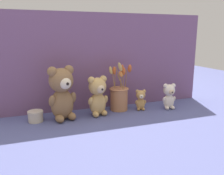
# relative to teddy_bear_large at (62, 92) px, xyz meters

# --- Properties ---
(ground_plane) EXTENTS (4.00, 4.00, 0.00)m
(ground_plane) POSITION_rel_teddy_bear_large_xyz_m (0.30, -0.01, -0.16)
(ground_plane) COLOR #4C5184
(backdrop_wall) EXTENTS (1.39, 0.02, 0.60)m
(backdrop_wall) POSITION_rel_teddy_bear_large_xyz_m (0.30, 0.15, 0.14)
(backdrop_wall) COLOR #704C70
(backdrop_wall) RESTS_ON ground
(teddy_bear_large) EXTENTS (0.17, 0.16, 0.30)m
(teddy_bear_large) POSITION_rel_teddy_bear_large_xyz_m (0.00, 0.00, 0.00)
(teddy_bear_large) COLOR olive
(teddy_bear_large) RESTS_ON ground
(teddy_bear_medium) EXTENTS (0.13, 0.12, 0.23)m
(teddy_bear_medium) POSITION_rel_teddy_bear_large_xyz_m (0.21, 0.00, -0.04)
(teddy_bear_medium) COLOR tan
(teddy_bear_medium) RESTS_ON ground
(teddy_bear_small) EXTENTS (0.09, 0.08, 0.17)m
(teddy_bear_small) POSITION_rel_teddy_bear_large_xyz_m (0.67, -0.03, -0.07)
(teddy_bear_small) COLOR beige
(teddy_bear_small) RESTS_ON ground
(teddy_bear_tiny) EXTENTS (0.07, 0.07, 0.13)m
(teddy_bear_tiny) POSITION_rel_teddy_bear_large_xyz_m (0.49, 0.01, -0.09)
(teddy_bear_tiny) COLOR tan
(teddy_bear_tiny) RESTS_ON ground
(flower_vase) EXTENTS (0.15, 0.14, 0.31)m
(flower_vase) POSITION_rel_teddy_bear_large_xyz_m (0.36, 0.06, -0.07)
(flower_vase) COLOR #AD7047
(flower_vase) RESTS_ON ground
(decorative_tin_tall) EXTENTS (0.08, 0.08, 0.06)m
(decorative_tin_tall) POSITION_rel_teddy_bear_large_xyz_m (-0.15, 0.02, -0.13)
(decorative_tin_tall) COLOR beige
(decorative_tin_tall) RESTS_ON ground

